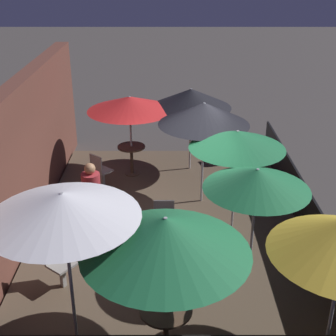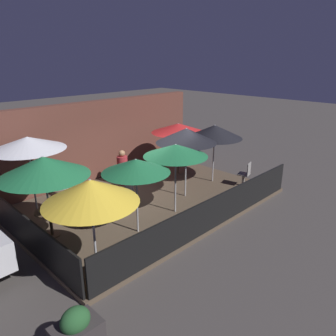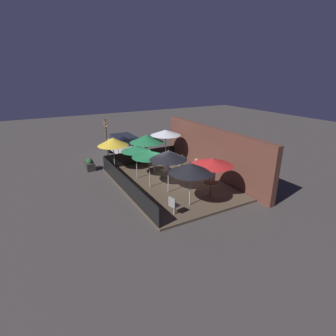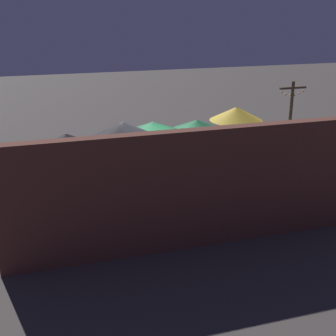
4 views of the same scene
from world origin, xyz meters
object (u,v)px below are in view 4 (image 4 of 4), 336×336
Objects in this scene: patio_chair_2 at (187,180)px; patio_chair_0 at (222,174)px; dining_table_0 at (260,170)px; dining_table_1 at (87,201)px; planter_box at (249,146)px; patio_umbrella_1 at (84,157)px; patio_umbrella_0 at (263,130)px; patio_chair_4 at (53,175)px; patio_chair_3 at (246,198)px; patio_umbrella_5 at (279,132)px; patio_chair_1 at (121,211)px; patio_umbrella_6 at (153,127)px; patio_umbrella_7 at (66,141)px; patio_umbrella_3 at (197,125)px; light_post at (290,118)px; patron_0 at (171,200)px; patio_umbrella_4 at (123,129)px; patio_umbrella_2 at (236,114)px.

patio_chair_0 is at bearing 6.19° from patio_chair_2.
dining_table_1 reaches higher than dining_table_0.
planter_box is at bearing 41.51° from patio_chair_2.
dining_table_1 is at bearing 165.96° from patio_umbrella_1.
patio_chair_0 is at bearing -4.75° from dining_table_0.
patio_umbrella_0 is 2.40× the size of patio_chair_2.
dining_table_0 is 0.84× the size of patio_chair_4.
patio_chair_3 is 0.99× the size of patio_chair_4.
patio_umbrella_0 is 1.41m from patio_umbrella_5.
patio_chair_1 is 0.94× the size of patio_chair_2.
planter_box is (-2.83, -5.49, -0.24)m from patio_chair_3.
patio_umbrella_6 reaches higher than dining_table_1.
patio_umbrella_7 is 2.83× the size of dining_table_1.
patio_chair_4 is at bearing 167.42° from patio_chair_0.
patio_chair_3 is at bearing 62.70° from planter_box.
patio_umbrella_0 is 1.10× the size of patio_umbrella_3.
light_post reaches higher than patio_umbrella_1.
patio_umbrella_3 is 1.58× the size of patron_0.
patio_chair_1 is 0.99× the size of patio_chair_3.
patio_umbrella_3 is 2.74× the size of dining_table_0.
light_post is (-8.26, -3.02, -0.18)m from patio_umbrella_1.
dining_table_0 is (-0.23, -1.36, -1.70)m from patio_umbrella_5.
patio_chair_1 is 1.06× the size of planter_box.
patio_chair_4 is (6.72, -1.78, -1.46)m from patio_umbrella_0.
patio_chair_3 is (-3.70, 0.22, 0.00)m from patio_chair_1.
light_post reaches higher than patio_umbrella_4.
light_post is (-5.66, -0.72, -0.25)m from patio_umbrella_6.
patio_umbrella_0 is 2.53× the size of patio_chair_3.
patio_umbrella_6 is at bearing -138.47° from dining_table_1.
patio_umbrella_1 is 1.31m from dining_table_1.
dining_table_0 is 0.58× the size of patron_0.
patio_umbrella_6 is 2.78m from patio_chair_0.
patio_umbrella_1 is at bearing -166.35° from patio_chair_2.
patio_umbrella_0 reaches higher than patio_umbrella_7.
patio_umbrella_6 is (3.48, 0.92, -0.03)m from patio_umbrella_2.
patio_umbrella_0 is at bearing -121.81° from patio_chair_1.
planter_box is at bearing 87.27° from patio_chair_4.
patio_chair_0 reaches higher than patio_chair_3.
dining_table_0 is (-6.29, 0.61, -1.38)m from patio_umbrella_7.
patron_0 is (-2.30, 0.69, -0.01)m from dining_table_1.
light_post is (-0.90, 1.54, 1.47)m from planter_box.
patio_umbrella_5 is at bearing 80.57° from dining_table_0.
patio_chair_1 is at bearing 17.54° from patio_umbrella_0.
patio_umbrella_0 is at bearing 174.44° from patio_umbrella_7.
patio_umbrella_0 is 1.39m from dining_table_0.
patio_chair_1 is 2.96m from patio_chair_2.
patio_umbrella_4 is (4.49, -0.81, 0.18)m from patio_umbrella_0.
planter_box is (-7.69, -3.03, -1.70)m from patio_umbrella_7.
patio_umbrella_6 is 4.05m from patio_chair_3.
patio_umbrella_3 is 2.19× the size of patio_chair_2.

